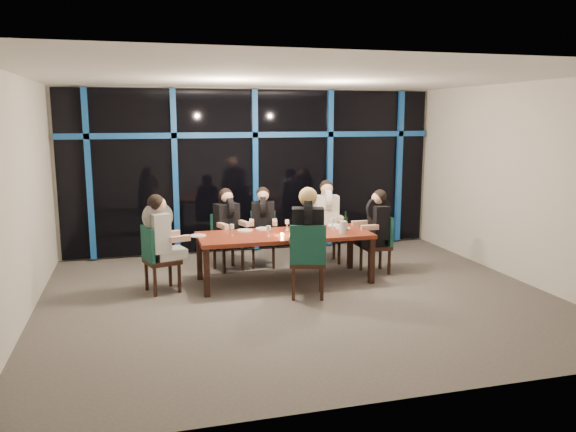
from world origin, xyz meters
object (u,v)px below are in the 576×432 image
at_px(dining_table, 285,238).
at_px(chair_far_mid, 263,236).
at_px(diner_far_mid, 263,215).
at_px(chair_far_left, 226,238).
at_px(diner_far_left, 228,217).
at_px(wine_bottle, 346,223).
at_px(diner_near_mid, 308,226).
at_px(diner_end_right, 376,219).
at_px(chair_end_left, 156,256).
at_px(water_pitcher, 343,227).
at_px(diner_end_left, 161,229).
at_px(diner_far_right, 327,209).
at_px(chair_near_mid, 308,257).
at_px(chair_far_right, 325,230).
at_px(chair_end_right, 380,241).

height_order(dining_table, chair_far_mid, chair_far_mid).
bearing_deg(diner_far_mid, chair_far_left, -167.38).
relative_size(chair_far_left, chair_far_mid, 1.01).
distance_m(diner_far_left, wine_bottle, 1.92).
bearing_deg(chair_far_mid, diner_near_mid, -70.56).
bearing_deg(diner_far_left, wine_bottle, -47.32).
distance_m(diner_far_left, diner_end_right, 2.39).
xyz_separation_m(chair_end_left, diner_near_mid, (2.03, -0.73, 0.47)).
relative_size(dining_table, diner_far_left, 2.90).
relative_size(chair_far_left, water_pitcher, 4.76).
relative_size(dining_table, diner_end_right, 2.90).
distance_m(diner_end_left, wine_bottle, 2.79).
relative_size(chair_end_left, diner_near_mid, 0.94).
height_order(dining_table, diner_far_right, diner_far_right).
bearing_deg(diner_far_right, diner_near_mid, -111.07).
distance_m(chair_far_mid, diner_far_right, 1.17).
bearing_deg(chair_near_mid, chair_far_right, -99.46).
relative_size(diner_far_mid, diner_end_left, 0.94).
bearing_deg(water_pitcher, diner_end_left, -178.44).
distance_m(chair_far_right, chair_end_left, 3.09).
distance_m(chair_end_left, chair_end_right, 3.53).
distance_m(chair_far_mid, diner_near_mid, 1.89).
bearing_deg(chair_far_right, diner_far_right, -90.00).
relative_size(chair_far_mid, water_pitcher, 4.72).
xyz_separation_m(chair_far_mid, chair_far_right, (1.10, -0.03, 0.03)).
relative_size(diner_far_right, diner_near_mid, 0.92).
bearing_deg(wine_bottle, diner_far_mid, 137.13).
bearing_deg(diner_far_right, diner_far_left, -172.55).
bearing_deg(diner_far_right, chair_far_right, 90.00).
xyz_separation_m(dining_table, chair_end_left, (-1.90, -0.05, -0.14)).
relative_size(diner_far_left, diner_end_left, 0.95).
bearing_deg(diner_far_mid, diner_end_right, -14.89).
bearing_deg(chair_end_right, wine_bottle, -77.45).
bearing_deg(chair_far_right, chair_end_right, -49.77).
relative_size(chair_far_left, diner_end_left, 0.98).
distance_m(chair_near_mid, diner_far_mid, 1.85).
bearing_deg(chair_end_left, diner_end_left, -90.00).
distance_m(dining_table, wine_bottle, 0.98).
xyz_separation_m(diner_end_right, wine_bottle, (-0.58, -0.14, -0.01)).
distance_m(diner_far_mid, diner_end_left, 1.97).
bearing_deg(diner_near_mid, chair_far_right, -99.88).
relative_size(dining_table, chair_near_mid, 2.47).
bearing_deg(chair_far_mid, diner_end_left, -136.06).
xyz_separation_m(diner_far_left, diner_end_right, (2.26, -0.78, 0.00)).
bearing_deg(diner_end_right, chair_end_left, -87.28).
bearing_deg(diner_end_right, diner_end_left, -87.64).
bearing_deg(diner_far_mid, chair_end_left, -138.18).
xyz_separation_m(diner_far_mid, diner_near_mid, (0.24, -1.73, 0.13)).
relative_size(chair_end_right, diner_far_left, 1.03).
bearing_deg(chair_end_right, dining_table, -86.28).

